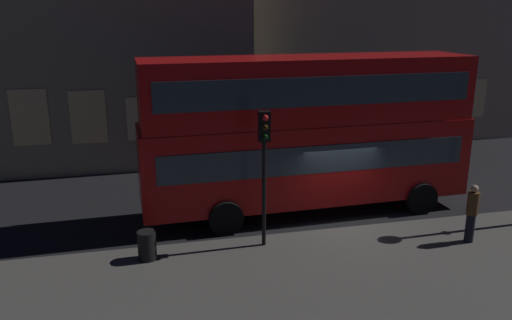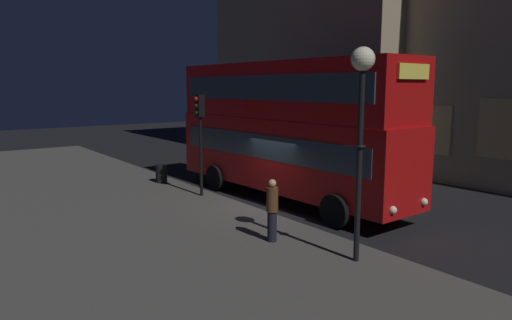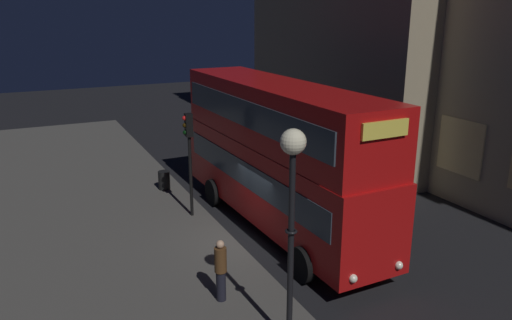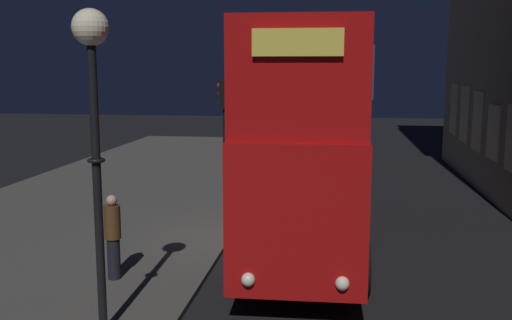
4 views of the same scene
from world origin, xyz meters
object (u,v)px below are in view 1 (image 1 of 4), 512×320
Objects in this scene: pedestrian at (472,213)px; traffic_light_near_kerb at (264,151)px; litter_bin at (147,245)px; double_decker_bus at (307,127)px.

traffic_light_near_kerb is at bearing 123.50° from pedestrian.
litter_bin is (-3.36, -0.13, -2.46)m from traffic_light_near_kerb.
double_decker_bus reaches higher than litter_bin.
litter_bin is (-5.48, -2.69, -2.47)m from double_decker_bus.
litter_bin is (-9.36, 1.04, -0.51)m from pedestrian.
pedestrian is (6.01, -1.17, -1.94)m from traffic_light_near_kerb.
traffic_light_near_kerb is at bearing 2.26° from litter_bin.
double_decker_bus is 2.84× the size of traffic_light_near_kerb.
double_decker_bus is at bearing 90.71° from pedestrian.
double_decker_bus is 6.38× the size of pedestrian.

